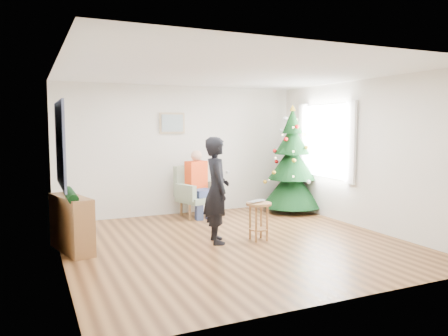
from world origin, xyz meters
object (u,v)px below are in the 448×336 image
christmas_tree (292,164)px  armchair (197,198)px  stool (259,221)px  console (72,224)px  standing_man (217,190)px

christmas_tree → armchair: christmas_tree is taller
christmas_tree → armchair: size_ratio=2.23×
stool → console: bearing=168.2°
christmas_tree → console: 4.67m
christmas_tree → standing_man: 2.88m
armchair → stool: bearing=-102.0°
standing_man → christmas_tree: bearing=-45.4°
christmas_tree → standing_man: size_ratio=1.37×
armchair → standing_man: (-0.41, -1.94, 0.45)m
armchair → console: armchair is taller
stool → armchair: armchair is taller
stool → christmas_tree: bearing=45.1°
christmas_tree → stool: size_ratio=3.72×
armchair → console: (-2.50, -1.53, 0.03)m
armchair → standing_man: size_ratio=0.61×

